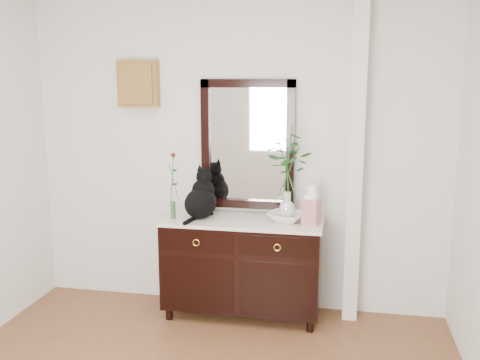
% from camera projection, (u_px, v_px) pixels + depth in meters
% --- Properties ---
extents(wall_back, '(3.60, 0.04, 2.70)m').
position_uv_depth(wall_back, '(236.00, 155.00, 4.58)').
color(wall_back, silver).
rests_on(wall_back, ground).
extents(pilaster, '(0.12, 0.20, 2.70)m').
position_uv_depth(pilaster, '(355.00, 160.00, 4.32)').
color(pilaster, silver).
rests_on(pilaster, ground).
extents(sideboard, '(1.33, 0.52, 0.82)m').
position_uv_depth(sideboard, '(242.00, 262.00, 4.49)').
color(sideboard, black).
rests_on(sideboard, ground).
extents(wall_mirror, '(0.80, 0.06, 1.10)m').
position_uv_depth(wall_mirror, '(248.00, 145.00, 4.53)').
color(wall_mirror, black).
rests_on(wall_mirror, wall_back).
extents(key_cabinet, '(0.35, 0.10, 0.40)m').
position_uv_depth(key_cabinet, '(138.00, 84.00, 4.59)').
color(key_cabinet, brown).
rests_on(key_cabinet, wall_back).
extents(cat, '(0.34, 0.40, 0.41)m').
position_uv_depth(cat, '(200.00, 193.00, 4.43)').
color(cat, black).
rests_on(cat, sideboard).
extents(lotus_bowl, '(0.36, 0.36, 0.07)m').
position_uv_depth(lotus_bowl, '(287.00, 217.00, 4.35)').
color(lotus_bowl, white).
rests_on(lotus_bowl, sideboard).
extents(vase_branches, '(0.42, 0.42, 0.78)m').
position_uv_depth(vase_branches, '(288.00, 172.00, 4.28)').
color(vase_branches, silver).
rests_on(vase_branches, lotus_bowl).
extents(bud_vase_rose, '(0.07, 0.07, 0.56)m').
position_uv_depth(bud_vase_rose, '(172.00, 185.00, 4.39)').
color(bud_vase_rose, '#30603C').
rests_on(bud_vase_rose, sideboard).
extents(ginger_jar, '(0.16, 0.16, 0.34)m').
position_uv_depth(ginger_jar, '(312.00, 204.00, 4.23)').
color(ginger_jar, silver).
rests_on(ginger_jar, sideboard).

